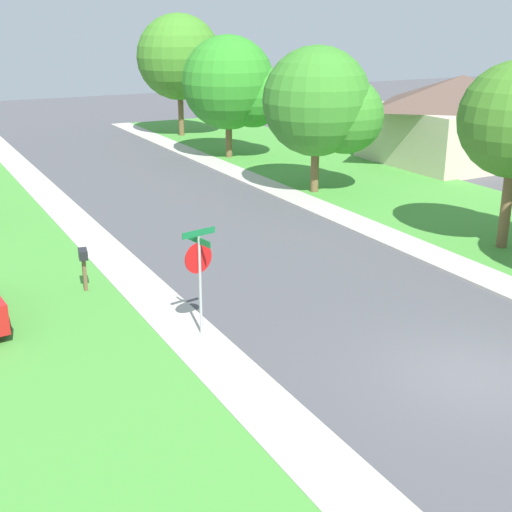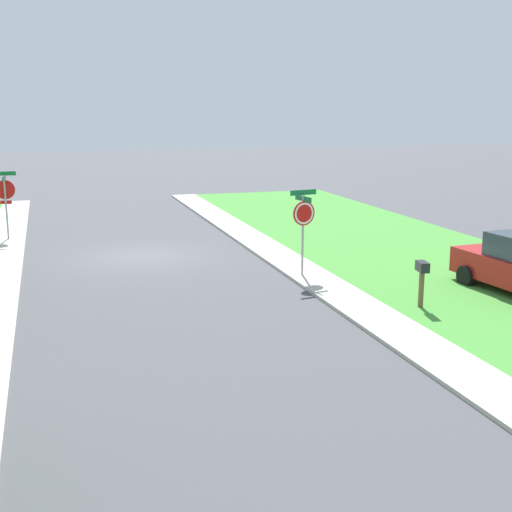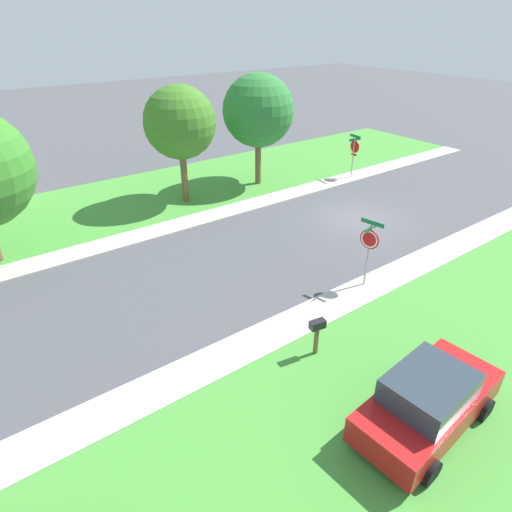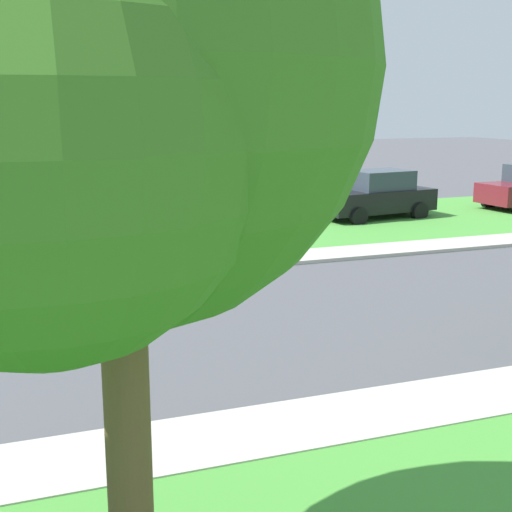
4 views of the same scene
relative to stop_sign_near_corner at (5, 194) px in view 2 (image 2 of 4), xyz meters
name	(u,v)px [view 2 (image 2 of 4)]	position (x,y,z in m)	size (l,w,h in m)	color
ground_plane	(141,256)	(-4.64, 4.44, -1.88)	(120.00, 120.00, 0.00)	#4C4C51
sidewalk_west	(435,355)	(-9.34, 16.44, -1.83)	(1.40, 56.00, 0.10)	#B7B2A8
stop_sign_near_corner	(5,194)	(0.00, 0.00, 0.00)	(0.92, 0.92, 2.77)	#9E9EA3
stop_sign_far_corner	(303,218)	(-9.09, 9.08, 0.01)	(0.91, 0.91, 2.77)	#9E9EA3
mailbox	(422,273)	(-10.84, 13.24, -0.87)	(0.32, 0.51, 1.31)	brown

